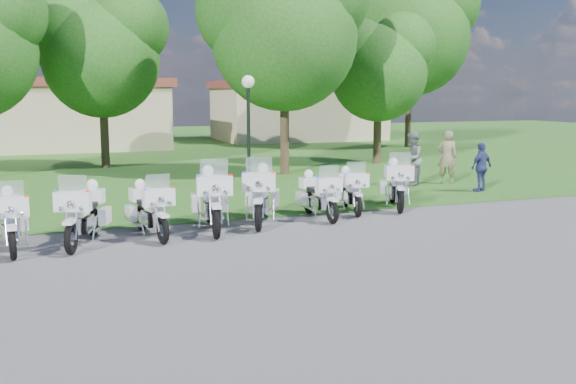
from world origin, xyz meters
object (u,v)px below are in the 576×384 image
object	(u,v)px
motorcycle_7	(396,183)
bystander_a	(447,157)
motorcycle_3	(211,199)
bystander_c	(481,167)
lamp_post	(248,102)
motorcycle_2	(149,209)
motorcycle_5	(318,195)
motorcycle_0	(10,219)
motorcycle_6	(350,190)
bystander_b	(412,159)
motorcycle_4	(261,194)
motorcycle_1	(84,213)

from	to	relation	value
motorcycle_7	bystander_a	bearing A→B (deg)	-116.15
motorcycle_3	motorcycle_7	size ratio (longest dim) A/B	1.14
bystander_c	bystander_a	bearing A→B (deg)	-107.37
bystander_c	lamp_post	bearing A→B (deg)	-44.34
motorcycle_2	motorcycle_5	world-z (taller)	motorcycle_2
motorcycle_0	motorcycle_2	size ratio (longest dim) A/B	1.02
motorcycle_2	motorcycle_3	size ratio (longest dim) A/B	0.85
motorcycle_2	motorcycle_7	size ratio (longest dim) A/B	0.97
motorcycle_2	lamp_post	distance (m)	8.35
motorcycle_6	lamp_post	bearing A→B (deg)	-64.01
motorcycle_3	bystander_a	xyz separation A→B (m)	(9.84, 4.72, 0.22)
motorcycle_0	bystander_b	xyz separation A→B (m)	(12.78, 5.25, 0.30)
motorcycle_3	motorcycle_7	bearing A→B (deg)	-160.42
motorcycle_0	bystander_c	world-z (taller)	bystander_c
motorcycle_2	motorcycle_6	distance (m)	5.77
motorcycle_4	motorcycle_2	bearing A→B (deg)	32.82
lamp_post	bystander_a	xyz separation A→B (m)	(6.91, -1.73, -1.96)
motorcycle_1	motorcycle_2	xyz separation A→B (m)	(1.43, 0.24, -0.04)
motorcycle_0	motorcycle_5	bearing A→B (deg)	-176.96
motorcycle_7	bystander_c	size ratio (longest dim) A/B	1.42
motorcycle_6	bystander_c	bearing A→B (deg)	-149.44
motorcycle_1	motorcycle_4	world-z (taller)	motorcycle_4
lamp_post	bystander_c	bearing A→B (deg)	-28.89
motorcycle_1	motorcycle_7	bearing A→B (deg)	-150.84
bystander_a	bystander_b	world-z (taller)	bystander_a
motorcycle_4	motorcycle_6	world-z (taller)	motorcycle_4
motorcycle_6	bystander_b	world-z (taller)	bystander_b
motorcycle_1	motorcycle_2	distance (m)	1.45
lamp_post	motorcycle_6	bearing A→B (deg)	-77.56
bystander_c	motorcycle_6	bearing A→B (deg)	1.56
motorcycle_5	bystander_c	size ratio (longest dim) A/B	1.32
motorcycle_2	motorcycle_3	xyz separation A→B (m)	(1.50, 0.24, 0.11)
motorcycle_2	motorcycle_3	distance (m)	1.52
bystander_b	motorcycle_0	bearing A→B (deg)	-28.48
lamp_post	motorcycle_4	bearing A→B (deg)	-104.44
motorcycle_7	motorcycle_2	bearing A→B (deg)	33.54
motorcycle_4	motorcycle_6	xyz separation A→B (m)	(2.79, 0.63, -0.12)
bystander_a	lamp_post	bearing A→B (deg)	17.76
motorcycle_4	bystander_b	size ratio (longest dim) A/B	1.31
motorcycle_1	bystander_a	world-z (taller)	bystander_a
motorcycle_4	bystander_c	world-z (taller)	motorcycle_4
motorcycle_5	motorcycle_7	size ratio (longest dim) A/B	0.93
motorcycle_6	bystander_c	distance (m)	5.89
bystander_a	motorcycle_6	bearing A→B (deg)	65.28
motorcycle_1	motorcycle_5	distance (m)	5.96
motorcycle_7	motorcycle_6	bearing A→B (deg)	28.15
bystander_b	motorcycle_1	bearing A→B (deg)	-26.09
motorcycle_2	lamp_post	bearing A→B (deg)	-131.96
bystander_b	bystander_c	size ratio (longest dim) A/B	1.16
motorcycle_5	bystander_a	xyz separation A→B (m)	(6.88, 4.27, 0.35)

